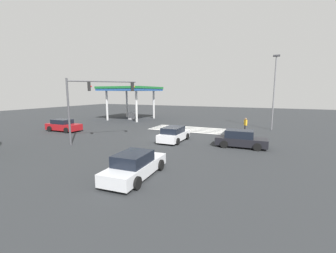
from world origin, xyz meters
TOP-DOWN VIEW (x-y plane):
  - ground_plane at (0.00, 0.00)m, footprint 108.81×108.81m
  - crosswalk_markings at (0.00, -6.19)m, footprint 9.58×4.40m
  - traffic_signal_mast at (5.47, 5.47)m, footprint 4.53×4.53m
  - car_0 at (-1.29, 1.46)m, footprint 2.09×4.35m
  - car_1 at (13.65, 1.70)m, footprint 4.54×2.09m
  - car_2 at (-7.64, 1.24)m, footprint 4.44×2.09m
  - car_3 at (-2.98, 11.19)m, footprint 2.24×4.98m
  - gas_station_canopy at (12.87, -12.43)m, footprint 8.72×8.72m
  - pedestrian at (-7.28, -6.77)m, footprint 0.41×0.41m
  - street_light_pole_a at (-10.21, -10.38)m, footprint 0.80×0.36m

SIDE VIEW (x-z plane):
  - ground_plane at x=0.00m, z-range 0.00..0.00m
  - crosswalk_markings at x=0.00m, z-range 0.00..0.01m
  - car_3 at x=-2.98m, z-range -0.06..1.43m
  - car_0 at x=-1.29m, z-range -0.03..1.43m
  - car_1 at x=13.65m, z-range -0.04..1.45m
  - car_2 at x=-7.64m, z-range -0.04..1.48m
  - pedestrian at x=-7.28m, z-range 0.11..1.89m
  - traffic_signal_mast at x=5.47m, z-range 1.35..7.44m
  - gas_station_canopy at x=12.87m, z-range 2.33..8.14m
  - street_light_pole_a at x=-10.21m, z-range 0.82..10.29m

